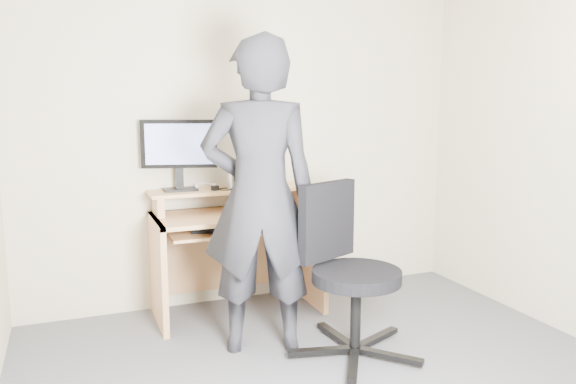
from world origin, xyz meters
TOP-DOWN VIEW (x-y plane):
  - back_wall at (0.00, 1.75)m, footprint 3.50×0.02m
  - desk at (-0.20, 1.53)m, footprint 1.20×0.60m
  - monitor at (-0.57, 1.62)m, footprint 0.53×0.18m
  - external_drive at (-0.16, 1.61)m, footprint 0.07×0.13m
  - travel_mug at (-0.20, 1.58)m, footprint 0.08×0.08m
  - smartphone at (-0.00, 1.55)m, footprint 0.08×0.14m
  - charger at (-0.34, 1.54)m, footprint 0.06×0.05m
  - headphones at (-0.38, 1.68)m, footprint 0.16×0.16m
  - keyboard at (-0.32, 1.36)m, footprint 0.49×0.29m
  - mouse at (0.09, 1.35)m, footprint 0.10×0.07m
  - office_chair at (0.23, 0.56)m, footprint 0.82×0.80m
  - person at (-0.24, 0.81)m, footprint 0.81×0.65m

SIDE VIEW (x-z plane):
  - desk at x=-0.20m, z-range 0.09..1.00m
  - office_chair at x=0.23m, z-range 0.05..1.08m
  - keyboard at x=-0.32m, z-range 0.65..0.68m
  - mouse at x=0.09m, z-range 0.75..0.79m
  - smartphone at x=0.00m, z-range 0.91..0.92m
  - headphones at x=-0.38m, z-range 0.89..0.95m
  - charger at x=-0.34m, z-range 0.91..0.94m
  - person at x=-0.24m, z-range 0.00..1.94m
  - travel_mug at x=-0.20m, z-range 0.91..1.07m
  - external_drive at x=-0.16m, z-range 0.91..1.11m
  - monitor at x=-0.57m, z-range 0.96..1.47m
  - back_wall at x=0.00m, z-range 0.00..2.50m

